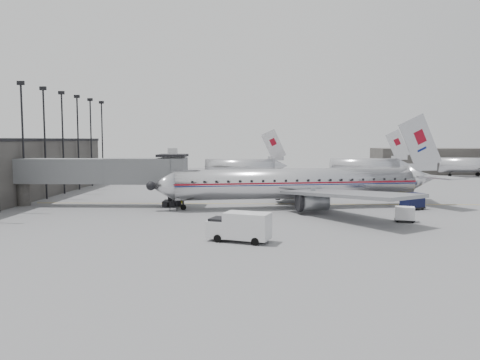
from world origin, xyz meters
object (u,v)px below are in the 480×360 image
at_px(service_van, 240,226).
at_px(ramp_worker, 182,200).
at_px(airliner, 302,184).
at_px(baggage_cart_navy, 412,201).
at_px(baggage_cart_white, 405,214).

relative_size(service_van, ramp_worker, 3.02).
bearing_deg(airliner, service_van, -120.78).
relative_size(baggage_cart_navy, ramp_worker, 1.65).
height_order(baggage_cart_navy, baggage_cart_white, baggage_cart_navy).
bearing_deg(service_van, airliner, 89.18).
height_order(airliner, baggage_cart_navy, airliner).
xyz_separation_m(airliner, ramp_worker, (-14.50, -0.14, -1.98)).
xyz_separation_m(baggage_cart_navy, ramp_worker, (-27.27, 1.00, -0.11)).
distance_m(airliner, ramp_worker, 14.63).
height_order(service_van, ramp_worker, service_van).
bearing_deg(baggage_cart_white, ramp_worker, 172.66).
bearing_deg(service_van, baggage_cart_white, 49.63).
bearing_deg(service_van, ramp_worker, 130.84).
relative_size(airliner, baggage_cart_navy, 12.18).
distance_m(baggage_cart_navy, baggage_cart_white, 9.13).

